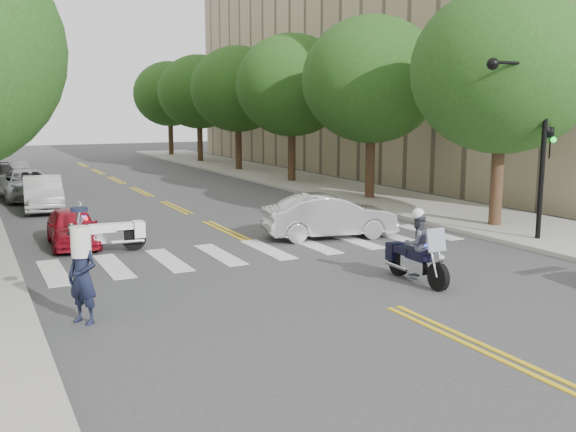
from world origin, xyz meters
TOP-DOWN VIEW (x-y plane):
  - ground at (0.00, 0.00)m, footprint 140.00×140.00m
  - sidewalk_right at (9.50, 22.00)m, footprint 5.00×60.00m
  - building_right at (26.00, 26.00)m, footprint 26.00×44.00m
  - tree_r_0 at (8.80, 6.00)m, footprint 6.40×6.40m
  - tree_r_1 at (8.80, 14.00)m, footprint 6.40×6.40m
  - tree_r_2 at (8.80, 22.00)m, footprint 6.40×6.40m
  - tree_r_3 at (8.80, 30.00)m, footprint 6.40×6.40m
  - tree_r_4 at (8.80, 38.00)m, footprint 6.40×6.40m
  - tree_r_5 at (8.80, 46.00)m, footprint 6.40×6.40m
  - traffic_signal_pole at (7.72, 3.50)m, footprint 2.82×0.42m
  - motorcycle_police at (1.74, 1.51)m, footprint 0.79×2.30m
  - motorcycle_parked at (-4.28, 8.31)m, footprint 2.44×0.58m
  - officer_standing at (-6.14, 2.00)m, footprint 0.78×0.83m
  - convertible at (2.66, 7.25)m, footprint 4.63×2.39m
  - parked_car_a at (-5.20, 9.78)m, footprint 1.57×3.59m
  - parked_car_b at (-5.20, 17.80)m, footprint 1.84×4.46m
  - parked_car_c at (-5.48, 21.63)m, footprint 2.58×5.13m
  - parked_car_d at (-6.30, 28.50)m, footprint 1.96×4.21m
  - parked_car_e at (-5.20, 29.93)m, footprint 1.85×3.93m

SIDE VIEW (x-z plane):
  - ground at x=0.00m, z-range 0.00..0.00m
  - sidewalk_right at x=9.50m, z-range 0.00..0.15m
  - motorcycle_parked at x=-4.28m, z-range -0.24..1.33m
  - parked_car_d at x=-6.30m, z-range 0.00..1.19m
  - parked_car_a at x=-5.20m, z-range 0.00..1.20m
  - parked_car_e at x=-5.20m, z-range 0.00..1.30m
  - parked_car_c at x=-5.48m, z-range 0.00..1.39m
  - parked_car_b at x=-5.20m, z-range 0.00..1.44m
  - convertible at x=2.66m, z-range 0.00..1.45m
  - motorcycle_police at x=1.74m, z-range -0.10..1.76m
  - officer_standing at x=-6.14m, z-range 0.00..1.90m
  - traffic_signal_pole at x=7.72m, z-range 0.72..6.72m
  - tree_r_0 at x=8.80m, z-range 1.33..9.78m
  - tree_r_1 at x=8.80m, z-range 1.33..9.78m
  - tree_r_2 at x=8.80m, z-range 1.33..9.78m
  - tree_r_3 at x=8.80m, z-range 1.33..9.78m
  - tree_r_4 at x=8.80m, z-range 1.33..9.78m
  - tree_r_5 at x=8.80m, z-range 1.33..9.78m
  - building_right at x=26.00m, z-range 0.00..22.00m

